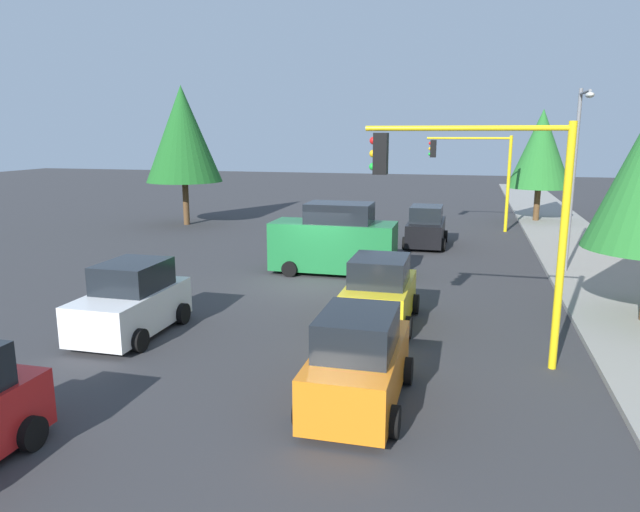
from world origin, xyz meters
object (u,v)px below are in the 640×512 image
object	(u,v)px
car_yellow	(380,293)
car_orange	(358,362)
street_lamp_curbside	(576,162)
car_white	(131,302)
traffic_signal_far_left	(474,163)
traffic_signal_near_left	(482,195)
delivery_van_green	(334,241)
tree_opposite_side	(183,134)
tree_roadside_far	(541,149)
car_black	(426,228)

from	to	relation	value
car_yellow	car_orange	world-z (taller)	same
street_lamp_curbside	car_white	xyz separation A→B (m)	(9.86, -12.54, -3.45)
traffic_signal_far_left	car_yellow	size ratio (longest dim) A/B	1.47
traffic_signal_near_left	delivery_van_green	xyz separation A→B (m)	(-8.00, -5.27, -2.71)
traffic_signal_far_left	tree_opposite_side	world-z (taller)	tree_opposite_side
traffic_signal_far_left	tree_roadside_far	distance (m)	5.61
tree_roadside_far	car_white	size ratio (longest dim) A/B	1.85
traffic_signal_near_left	tree_opposite_side	distance (m)	24.59
car_yellow	car_white	distance (m)	6.91
delivery_van_green	car_white	size ratio (longest dim) A/B	1.30
tree_roadside_far	tree_opposite_side	world-z (taller)	tree_opposite_side
tree_opposite_side	car_black	distance (m)	15.52
traffic_signal_near_left	traffic_signal_far_left	distance (m)	20.00
traffic_signal_far_left	car_black	bearing A→B (deg)	-21.88
car_black	traffic_signal_far_left	bearing A→B (deg)	158.12
traffic_signal_far_left	delivery_van_green	world-z (taller)	traffic_signal_far_left
traffic_signal_far_left	tree_roadside_far	world-z (taller)	tree_roadside_far
traffic_signal_far_left	car_white	size ratio (longest dim) A/B	1.43
tree_opposite_side	car_orange	bearing A→B (deg)	34.58
car_black	car_yellow	size ratio (longest dim) A/B	1.07
car_white	traffic_signal_far_left	bearing A→B (deg)	156.11
traffic_signal_far_left	car_orange	size ratio (longest dim) A/B	1.38
delivery_van_green	car_orange	xyz separation A→B (m)	(10.94, 3.01, -0.39)
traffic_signal_near_left	car_orange	size ratio (longest dim) A/B	1.48
tree_roadside_far	car_orange	xyz separation A→B (m)	(26.94, -6.06, -3.57)
traffic_signal_far_left	street_lamp_curbside	world-z (taller)	street_lamp_curbside
delivery_van_green	car_yellow	distance (m)	6.29
traffic_signal_near_left	car_orange	xyz separation A→B (m)	(2.94, -2.26, -3.10)
traffic_signal_far_left	delivery_van_green	xyz separation A→B (m)	(12.00, -5.21, -2.47)
street_lamp_curbside	tree_opposite_side	bearing A→B (deg)	-112.55
tree_roadside_far	car_black	world-z (taller)	tree_roadside_far
tree_roadside_far	car_orange	distance (m)	27.84
delivery_van_green	car_orange	bearing A→B (deg)	15.38
traffic_signal_far_left	street_lamp_curbside	distance (m)	11.00
car_white	tree_roadside_far	bearing A→B (deg)	152.11
traffic_signal_far_left	car_white	bearing A→B (deg)	-23.89
traffic_signal_near_left	car_black	size ratio (longest dim) A/B	1.46
traffic_signal_far_left	traffic_signal_near_left	bearing A→B (deg)	0.17
tree_opposite_side	car_yellow	bearing A→B (deg)	41.89
traffic_signal_near_left	car_white	xyz separation A→B (m)	(0.25, -9.03, -3.10)
traffic_signal_near_left	car_white	world-z (taller)	traffic_signal_near_left
tree_opposite_side	car_white	distance (m)	20.29
traffic_signal_far_left	tree_opposite_side	size ratio (longest dim) A/B	0.65
street_lamp_curbside	car_orange	size ratio (longest dim) A/B	1.84
delivery_van_green	car_black	distance (m)	7.33
street_lamp_curbside	tree_opposite_side	distance (m)	21.90
traffic_signal_far_left	car_black	world-z (taller)	traffic_signal_far_left
traffic_signal_near_left	street_lamp_curbside	distance (m)	10.24
traffic_signal_near_left	tree_opposite_side	xyz separation A→B (m)	(-18.00, -16.69, 1.34)
street_lamp_curbside	tree_roadside_far	size ratio (longest dim) A/B	1.03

